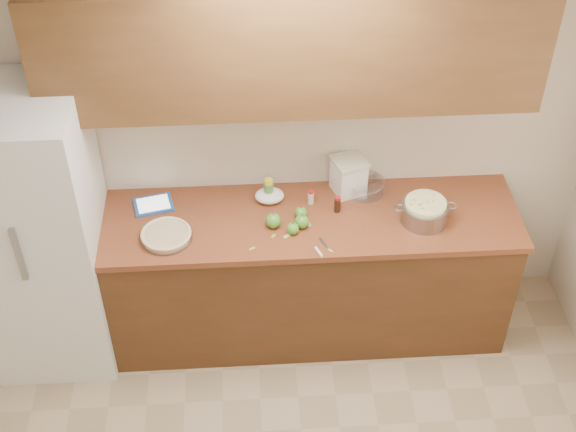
{
  "coord_description": "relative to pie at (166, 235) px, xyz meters",
  "views": [
    {
      "loc": [
        -0.24,
        -1.98,
        3.97
      ],
      "look_at": [
        -0.03,
        1.43,
        0.98
      ],
      "focal_mm": 50.0,
      "sensor_mm": 36.0,
      "label": 1
    }
  ],
  "objects": [
    {
      "name": "apple_center",
      "position": [
        0.76,
        0.13,
        0.01
      ],
      "size": [
        0.07,
        0.07,
        0.08
      ],
      "color": "#498B26",
      "rests_on": "counter_run"
    },
    {
      "name": "apple_extra",
      "position": [
        0.76,
        0.05,
        0.02
      ],
      "size": [
        0.08,
        0.08,
        0.09
      ],
      "color": "#498B26",
      "rests_on": "counter_run"
    },
    {
      "name": "colander",
      "position": [
        1.46,
        0.06,
        0.04
      ],
      "size": [
        0.36,
        0.27,
        0.13
      ],
      "rotation": [
        0.0,
        0.0,
        0.34
      ],
      "color": "gray",
      "rests_on": "counter_run"
    },
    {
      "name": "apple_left",
      "position": [
        0.6,
        0.06,
        0.02
      ],
      "size": [
        0.09,
        0.09,
        0.1
      ],
      "color": "#498B26",
      "rests_on": "counter_run"
    },
    {
      "name": "peel_a",
      "position": [
        0.9,
        -0.16,
        -0.02
      ],
      "size": [
        0.03,
        0.03,
        0.0
      ],
      "primitive_type": "cube",
      "rotation": [
        0.0,
        0.0,
        -0.74
      ],
      "color": "#94B558",
      "rests_on": "counter_run"
    },
    {
      "name": "mixing_bowl",
      "position": [
        1.16,
        0.33,
        0.02
      ],
      "size": [
        0.23,
        0.23,
        0.09
      ],
      "rotation": [
        0.0,
        0.0,
        -0.1
      ],
      "color": "silver",
      "rests_on": "counter_run"
    },
    {
      "name": "paring_knife",
      "position": [
        0.84,
        -0.16,
        -0.02
      ],
      "size": [
        0.08,
        0.16,
        0.02
      ],
      "rotation": [
        0.0,
        0.0,
        0.38
      ],
      "color": "gray",
      "rests_on": "counter_run"
    },
    {
      "name": "apple_front",
      "position": [
        0.71,
        -0.0,
        0.01
      ],
      "size": [
        0.07,
        0.07,
        0.08
      ],
      "color": "#498B26",
      "rests_on": "counter_run"
    },
    {
      "name": "vanilla_bottle",
      "position": [
        0.98,
        0.17,
        0.03
      ],
      "size": [
        0.04,
        0.04,
        0.11
      ],
      "rotation": [
        0.0,
        0.0,
        -0.1
      ],
      "color": "black",
      "rests_on": "counter_run"
    },
    {
      "name": "flour_canister",
      "position": [
        1.06,
        0.36,
        0.09
      ],
      "size": [
        0.23,
        0.23,
        0.23
      ],
      "rotation": [
        0.0,
        0.0,
        0.33
      ],
      "color": "white",
      "rests_on": "counter_run"
    },
    {
      "name": "peel_d",
      "position": [
        0.8,
        0.07,
        -0.02
      ],
      "size": [
        0.03,
        0.04,
        0.0
      ],
      "primitive_type": "cube",
      "rotation": [
        0.0,
        0.0,
        1.84
      ],
      "color": "#94B558",
      "rests_on": "counter_run"
    },
    {
      "name": "counter_run",
      "position": [
        0.71,
        0.13,
        -0.48
      ],
      "size": [
        2.64,
        0.68,
        0.92
      ],
      "color": "#532E17",
      "rests_on": "ground"
    },
    {
      "name": "upper_cabinets",
      "position": [
        0.71,
        0.28,
        1.01
      ],
      "size": [
        2.6,
        0.34,
        0.7
      ],
      "primitive_type": "cube",
      "color": "brown",
      "rests_on": "room_shell"
    },
    {
      "name": "cinnamon_shaker",
      "position": [
        0.83,
        0.26,
        0.02
      ],
      "size": [
        0.04,
        0.04,
        0.09
      ],
      "rotation": [
        0.0,
        0.0,
        0.06
      ],
      "color": "beige",
      "rests_on": "counter_run"
    },
    {
      "name": "tablet",
      "position": [
        -0.09,
        0.29,
        -0.02
      ],
      "size": [
        0.25,
        0.21,
        0.02
      ],
      "rotation": [
        0.0,
        0.0,
        0.22
      ],
      "color": "#214F9F",
      "rests_on": "counter_run"
    },
    {
      "name": "room_shell",
      "position": [
        0.71,
        -1.35,
        0.36
      ],
      "size": [
        3.6,
        3.6,
        3.6
      ],
      "color": "tan",
      "rests_on": "ground"
    },
    {
      "name": "peel_e",
      "position": [
        0.6,
        -0.02,
        -0.02
      ],
      "size": [
        0.03,
        0.03,
        0.0
      ],
      "primitive_type": "cube",
      "rotation": [
        0.0,
        0.0,
        -2.23
      ],
      "color": "#94B558",
      "rests_on": "counter_run"
    },
    {
      "name": "lemon_bottle",
      "position": [
        0.59,
        0.3,
        0.05
      ],
      "size": [
        0.06,
        0.06,
        0.16
      ],
      "rotation": [
        0.0,
        0.0,
        0.02
      ],
      "color": "#4C8C38",
      "rests_on": "counter_run"
    },
    {
      "name": "paper_towel",
      "position": [
        0.59,
        0.29,
        0.01
      ],
      "size": [
        0.18,
        0.15,
        0.07
      ],
      "primitive_type": "ellipsoid",
      "rotation": [
        0.0,
        0.0,
        -0.04
      ],
      "color": "white",
      "rests_on": "counter_run"
    },
    {
      "name": "pie",
      "position": [
        0.0,
        0.0,
        0.0
      ],
      "size": [
        0.29,
        0.29,
        0.05
      ],
      "rotation": [
        0.0,
        0.0,
        -0.28
      ],
      "color": "silver",
      "rests_on": "counter_run"
    },
    {
      "name": "peel_b",
      "position": [
        0.68,
        -0.02,
        -0.02
      ],
      "size": [
        0.05,
        0.05,
        0.0
      ],
      "primitive_type": "cube",
      "rotation": [
        0.0,
        0.0,
        -2.46
      ],
      "color": "#94B558",
      "rests_on": "counter_run"
    },
    {
      "name": "peel_c",
      "position": [
        0.48,
        -0.11,
        -0.02
      ],
      "size": [
        0.04,
        0.03,
        0.0
      ],
      "primitive_type": "cube",
      "rotation": [
        0.0,
        0.0,
        -2.6
      ],
      "color": "#94B558",
      "rests_on": "counter_run"
    },
    {
      "name": "fridge",
      "position": [
        -0.73,
        0.09,
        -0.04
      ],
      "size": [
        0.7,
        0.7,
        1.8
      ],
      "primitive_type": "cube",
      "color": "silver",
      "rests_on": "ground"
    }
  ]
}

